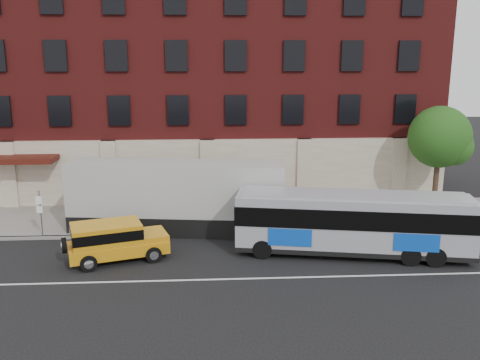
{
  "coord_description": "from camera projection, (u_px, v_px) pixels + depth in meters",
  "views": [
    {
      "loc": [
        0.15,
        -19.62,
        9.02
      ],
      "look_at": [
        1.63,
        5.5,
        3.08
      ],
      "focal_mm": 38.78,
      "sensor_mm": 36.0,
      "label": 1
    }
  ],
  "objects": [
    {
      "name": "sidewalk",
      "position": [
        208.0,
        217.0,
        29.85
      ],
      "size": [
        60.0,
        6.0,
        0.15
      ],
      "primitive_type": "cube",
      "color": "gray",
      "rests_on": "ground"
    },
    {
      "name": "ground",
      "position": [
        208.0,
        285.0,
        21.12
      ],
      "size": [
        120.0,
        120.0,
        0.0
      ],
      "primitive_type": "plane",
      "color": "black",
      "rests_on": "ground"
    },
    {
      "name": "street_tree",
      "position": [
        440.0,
        139.0,
        30.1
      ],
      "size": [
        3.6,
        3.6,
        6.2
      ],
      "color": "#3B281D",
      "rests_on": "sidewalk"
    },
    {
      "name": "lane_line",
      "position": [
        208.0,
        280.0,
        21.61
      ],
      "size": [
        60.0,
        0.12,
        0.01
      ],
      "primitive_type": "cube",
      "color": "silver",
      "rests_on": "ground"
    },
    {
      "name": "shipping_container",
      "position": [
        177.0,
        198.0,
        27.21
      ],
      "size": [
        11.43,
        3.67,
        3.75
      ],
      "color": "black",
      "rests_on": "ground"
    },
    {
      "name": "building",
      "position": [
        207.0,
        79.0,
        35.82
      ],
      "size": [
        30.0,
        12.1,
        15.0
      ],
      "color": "maroon",
      "rests_on": "sidewalk"
    },
    {
      "name": "city_bus",
      "position": [
        353.0,
        221.0,
        24.01
      ],
      "size": [
        11.04,
        4.26,
        2.96
      ],
      "color": "#9797A0",
      "rests_on": "ground"
    },
    {
      "name": "sign_pole",
      "position": [
        40.0,
        211.0,
        26.28
      ],
      "size": [
        0.3,
        0.2,
        2.5
      ],
      "color": "slate",
      "rests_on": "ground"
    },
    {
      "name": "yellow_suv",
      "position": [
        113.0,
        239.0,
        23.46
      ],
      "size": [
        4.79,
        3.09,
        1.78
      ],
      "color": "orange",
      "rests_on": "ground"
    },
    {
      "name": "kerb",
      "position": [
        208.0,
        234.0,
        26.94
      ],
      "size": [
        60.0,
        0.25,
        0.15
      ],
      "primitive_type": "cube",
      "color": "gray",
      "rests_on": "ground"
    }
  ]
}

